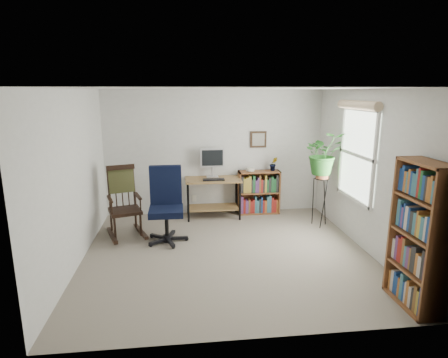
{
  "coord_description": "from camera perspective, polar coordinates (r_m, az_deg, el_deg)",
  "views": [
    {
      "loc": [
        -0.64,
        -5.15,
        2.37
      ],
      "look_at": [
        0.0,
        0.4,
        1.05
      ],
      "focal_mm": 30.0,
      "sensor_mm": 36.0,
      "label": 1
    }
  ],
  "objects": [
    {
      "name": "floor",
      "position": [
        5.71,
        0.47,
        -11.25
      ],
      "size": [
        4.2,
        4.0,
        0.0
      ],
      "primitive_type": "cube",
      "color": "gray",
      "rests_on": "ground"
    },
    {
      "name": "ceiling",
      "position": [
        5.19,
        0.52,
        13.62
      ],
      "size": [
        4.2,
        4.0,
        0.0
      ],
      "primitive_type": "cube",
      "color": "silver",
      "rests_on": "ground"
    },
    {
      "name": "wall_back",
      "position": [
        7.28,
        -1.45,
        4.02
      ],
      "size": [
        4.2,
        0.0,
        2.4
      ],
      "primitive_type": "cube",
      "color": "silver",
      "rests_on": "ground"
    },
    {
      "name": "wall_front",
      "position": [
        3.42,
        4.64,
        -6.72
      ],
      "size": [
        4.2,
        0.0,
        2.4
      ],
      "primitive_type": "cube",
      "color": "silver",
      "rests_on": "ground"
    },
    {
      "name": "wall_left",
      "position": [
        5.48,
        -21.86,
        -0.0
      ],
      "size": [
        0.0,
        4.0,
        2.4
      ],
      "primitive_type": "cube",
      "color": "silver",
      "rests_on": "ground"
    },
    {
      "name": "wall_right",
      "position": [
        5.95,
        21.0,
        1.06
      ],
      "size": [
        0.0,
        4.0,
        2.4
      ],
      "primitive_type": "cube",
      "color": "silver",
      "rests_on": "ground"
    },
    {
      "name": "window",
      "position": [
        6.16,
        19.55,
        3.46
      ],
      "size": [
        0.12,
        1.2,
        1.5
      ],
      "primitive_type": null,
      "color": "silver",
      "rests_on": "wall_right"
    },
    {
      "name": "desk",
      "position": [
        7.16,
        -1.65,
        -2.9
      ],
      "size": [
        1.04,
        0.57,
        0.75
      ],
      "primitive_type": null,
      "color": "olive",
      "rests_on": "floor"
    },
    {
      "name": "monitor",
      "position": [
        7.14,
        -1.79,
        2.48
      ],
      "size": [
        0.46,
        0.16,
        0.56
      ],
      "primitive_type": null,
      "color": "silver",
      "rests_on": "desk"
    },
    {
      "name": "keyboard",
      "position": [
        6.94,
        -1.59,
        -0.09
      ],
      "size": [
        0.4,
        0.15,
        0.02
      ],
      "primitive_type": "cube",
      "color": "black",
      "rests_on": "desk"
    },
    {
      "name": "office_chair",
      "position": [
        5.98,
        -8.84,
        -3.97
      ],
      "size": [
        0.68,
        0.68,
        1.22
      ],
      "primitive_type": null,
      "rotation": [
        0.0,
        0.0,
        0.01
      ],
      "color": "black",
      "rests_on": "floor"
    },
    {
      "name": "rocking_chair",
      "position": [
        6.37,
        -14.93,
        -3.32
      ],
      "size": [
        0.9,
        1.17,
        1.19
      ],
      "primitive_type": null,
      "rotation": [
        0.0,
        0.0,
        0.3
      ],
      "color": "black",
      "rests_on": "floor"
    },
    {
      "name": "low_bookshelf",
      "position": [
        7.39,
        5.33,
        -2.02
      ],
      "size": [
        0.81,
        0.27,
        0.85
      ],
      "primitive_type": null,
      "color": "brown",
      "rests_on": "floor"
    },
    {
      "name": "tall_bookshelf",
      "position": [
        4.64,
        27.67,
        -7.72
      ],
      "size": [
        0.31,
        0.72,
        1.65
      ],
      "primitive_type": null,
      "color": "brown",
      "rests_on": "floor"
    },
    {
      "name": "plant_stand",
      "position": [
        6.87,
        14.51,
        -2.85
      ],
      "size": [
        0.31,
        0.31,
        1.02
      ],
      "primitive_type": null,
      "rotation": [
        0.0,
        0.0,
        0.09
      ],
      "color": "black",
      "rests_on": "floor"
    },
    {
      "name": "spider_plant",
      "position": [
        6.65,
        15.09,
        6.86
      ],
      "size": [
        1.69,
        1.88,
        1.47
      ],
      "primitive_type": "imported",
      "color": "#266523",
      "rests_on": "plant_stand"
    },
    {
      "name": "potted_plant_small",
      "position": [
        7.35,
        7.53,
        1.69
      ],
      "size": [
        0.13,
        0.24,
        0.11
      ],
      "primitive_type": "imported",
      "color": "#266523",
      "rests_on": "low_bookshelf"
    },
    {
      "name": "framed_picture",
      "position": [
        7.34,
        5.26,
        6.02
      ],
      "size": [
        0.32,
        0.04,
        0.32
      ],
      "primitive_type": null,
      "color": "black",
      "rests_on": "wall_back"
    }
  ]
}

